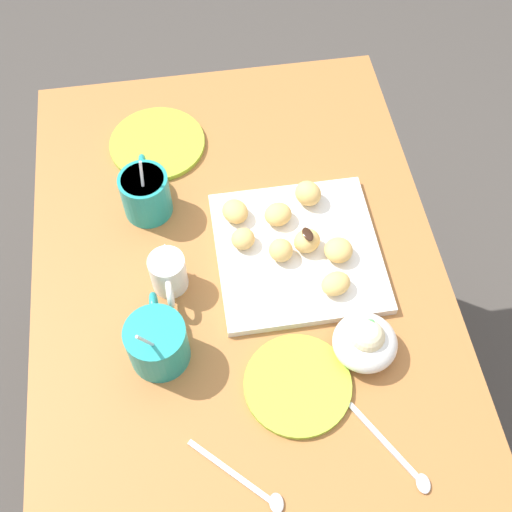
{
  "coord_description": "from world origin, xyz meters",
  "views": [
    {
      "loc": [
        -0.57,
        0.06,
        1.68
      ],
      "look_at": [
        0.0,
        -0.03,
        0.76
      ],
      "focal_mm": 45.36,
      "sensor_mm": 36.0,
      "label": 1
    }
  ],
  "objects": [
    {
      "name": "pastry_plate_square",
      "position": [
        0.01,
        -0.1,
        0.75
      ],
      "size": [
        0.28,
        0.28,
        0.02
      ],
      "primitive_type": "cube",
      "color": "silver",
      "rests_on": "dining_table"
    },
    {
      "name": "saucer_lime_right",
      "position": [
        0.29,
        0.12,
        0.74
      ],
      "size": [
        0.18,
        0.18,
        0.01
      ],
      "primitive_type": "cylinder",
      "color": "#9EC633",
      "rests_on": "dining_table"
    },
    {
      "name": "dining_table",
      "position": [
        0.0,
        0.0,
        0.59
      ],
      "size": [
        0.96,
        0.7,
        0.74
      ],
      "color": "#A36633",
      "rests_on": "ground_plane"
    },
    {
      "name": "beignet_3",
      "position": [
        -0.08,
        -0.15,
        0.77
      ],
      "size": [
        0.06,
        0.06,
        0.03
      ],
      "primitive_type": "ellipsoid",
      "rotation": [
        0.0,
        0.0,
        1.94
      ],
      "color": "#E5B260",
      "rests_on": "pastry_plate_square"
    },
    {
      "name": "beignet_6",
      "position": [
        0.09,
        -0.01,
        0.77
      ],
      "size": [
        0.06,
        0.06,
        0.03
      ],
      "primitive_type": "ellipsoid",
      "rotation": [
        0.0,
        0.0,
        3.52
      ],
      "color": "#E5B260",
      "rests_on": "pastry_plate_square"
    },
    {
      "name": "beignet_2",
      "position": [
        -0.01,
        -0.17,
        0.77
      ],
      "size": [
        0.05,
        0.05,
        0.03
      ],
      "primitive_type": "ellipsoid",
      "rotation": [
        0.0,
        0.0,
        3.22
      ],
      "color": "#E5B260",
      "rests_on": "pastry_plate_square"
    },
    {
      "name": "chocolate_drizzle_1",
      "position": [
        0.01,
        -0.12,
        0.79
      ],
      "size": [
        0.03,
        0.02,
        0.0
      ],
      "primitive_type": "ellipsoid",
      "rotation": [
        0.0,
        0.0,
        3.37
      ],
      "color": "black",
      "rests_on": "beignet_1"
    },
    {
      "name": "coffee_mug_teal_right",
      "position": [
        0.15,
        0.14,
        0.79
      ],
      "size": [
        0.12,
        0.09,
        0.13
      ],
      "color": "teal",
      "rests_on": "dining_table"
    },
    {
      "name": "ground_plane",
      "position": [
        0.0,
        0.0,
        0.0
      ],
      "size": [
        8.0,
        8.0,
        0.0
      ],
      "primitive_type": "plane",
      "color": "#423D38"
    },
    {
      "name": "loose_spoon_by_plate",
      "position": [
        -0.35,
        -0.18,
        0.74
      ],
      "size": [
        0.15,
        0.09,
        0.01
      ],
      "color": "silver",
      "rests_on": "dining_table"
    },
    {
      "name": "saucer_lime_left",
      "position": [
        -0.23,
        -0.06,
        0.74
      ],
      "size": [
        0.16,
        0.16,
        0.01
      ],
      "primitive_type": "cylinder",
      "color": "#9EC633",
      "rests_on": "dining_table"
    },
    {
      "name": "beignet_1",
      "position": [
        0.01,
        -0.12,
        0.77
      ],
      "size": [
        0.06,
        0.06,
        0.04
      ],
      "primitive_type": "ellipsoid",
      "rotation": [
        0.0,
        0.0,
        3.58
      ],
      "color": "#E5B260",
      "rests_on": "pastry_plate_square"
    },
    {
      "name": "loose_spoon_near_saucer",
      "position": [
        -0.36,
        0.04,
        0.74
      ],
      "size": [
        0.12,
        0.12,
        0.01
      ],
      "color": "silver",
      "rests_on": "dining_table"
    },
    {
      "name": "beignet_5",
      "position": [
        0.11,
        -0.14,
        0.78
      ],
      "size": [
        0.06,
        0.06,
        0.04
      ],
      "primitive_type": "ellipsoid",
      "rotation": [
        0.0,
        0.0,
        5.26
      ],
      "color": "#E5B260",
      "rests_on": "pastry_plate_square"
    },
    {
      "name": "beignet_7",
      "position": [
        0.0,
        -0.07,
        0.77
      ],
      "size": [
        0.05,
        0.05,
        0.04
      ],
      "primitive_type": "ellipsoid",
      "rotation": [
        0.0,
        0.0,
        0.29
      ],
      "color": "#E5B260",
      "rests_on": "pastry_plate_square"
    },
    {
      "name": "beignet_4",
      "position": [
        0.07,
        -0.08,
        0.77
      ],
      "size": [
        0.06,
        0.06,
        0.03
      ],
      "primitive_type": "ellipsoid",
      "rotation": [
        0.0,
        0.0,
        2.0
      ],
      "color": "#E5B260",
      "rests_on": "pastry_plate_square"
    },
    {
      "name": "coffee_mug_teal_left",
      "position": [
        -0.14,
        0.14,
        0.79
      ],
      "size": [
        0.13,
        0.09,
        0.13
      ],
      "color": "teal",
      "rests_on": "dining_table"
    },
    {
      "name": "ice_cream_bowl",
      "position": [
        -0.18,
        -0.17,
        0.77
      ],
      "size": [
        0.1,
        0.1,
        0.07
      ],
      "color": "silver",
      "rests_on": "dining_table"
    },
    {
      "name": "beignet_0",
      "position": [
        0.03,
        -0.01,
        0.77
      ],
      "size": [
        0.06,
        0.06,
        0.03
      ],
      "primitive_type": "ellipsoid",
      "rotation": [
        0.0,
        0.0,
        5.34
      ],
      "color": "#E5B260",
      "rests_on": "pastry_plate_square"
    },
    {
      "name": "cream_pitcher_white",
      "position": [
        -0.02,
        0.12,
        0.78
      ],
      "size": [
        0.1,
        0.06,
        0.07
      ],
      "color": "silver",
      "rests_on": "dining_table"
    }
  ]
}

